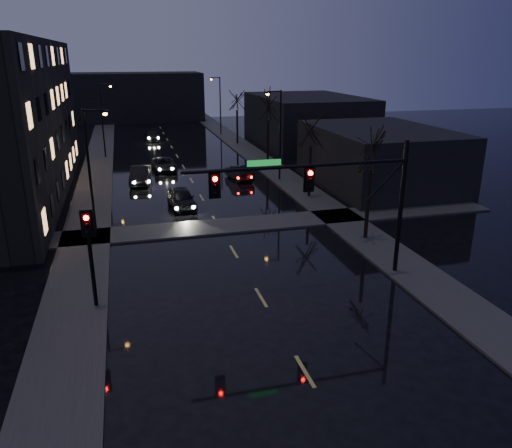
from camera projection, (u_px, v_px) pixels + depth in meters
ground at (326, 407)px, 16.28m from camera, size 160.00×160.00×0.00m
sidewalk_left at (96, 178)px, 46.24m from camera, size 3.00×140.00×0.12m
sidewalk_right at (271, 168)px, 50.35m from camera, size 3.00×140.00×0.12m
sidewalk_cross at (219, 226)px, 33.19m from camera, size 40.00×3.00×0.12m
commercial_right_near at (379, 157)px, 43.03m from camera, size 10.00×14.00×5.00m
commercial_right_far at (307, 120)px, 63.36m from camera, size 12.00×18.00×6.00m
far_block at (136, 97)px, 85.65m from camera, size 22.00×10.00×8.00m
signal_mast at (333, 187)px, 23.88m from camera, size 11.11×0.41×7.00m
signal_pole_left at (90, 246)px, 21.73m from camera, size 0.35×0.41×4.53m
tree_near at (373, 139)px, 29.13m from camera, size 3.52×3.52×8.08m
tree_mid_a at (311, 124)px, 38.40m from camera, size 3.30×3.30×7.58m
tree_mid_b at (268, 101)px, 49.13m from camera, size 3.74×3.74×8.59m
tree_far at (237, 96)px, 62.12m from camera, size 3.43×3.43×7.88m
streetlight_l_near at (93, 164)px, 29.38m from camera, size 1.53×0.28×8.00m
streetlight_l_far at (104, 114)px, 54.09m from camera, size 1.53×0.28×8.00m
streetlight_r_mid at (278, 128)px, 44.04m from camera, size 1.53×0.28×8.00m
streetlight_r_far at (219, 101)px, 69.66m from camera, size 1.53×0.28×8.00m
oncoming_car_a at (181, 198)px, 37.19m from camera, size 2.02×4.44×1.48m
oncoming_car_b at (140, 175)px, 44.32m from camera, size 2.16×4.72×1.50m
oncoming_car_c at (164, 164)px, 49.11m from camera, size 2.32×4.76×1.30m
oncoming_car_d at (152, 135)px, 66.72m from camera, size 1.90×4.57×1.32m
lead_car at (239, 172)px, 45.64m from camera, size 1.97×4.24×1.34m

